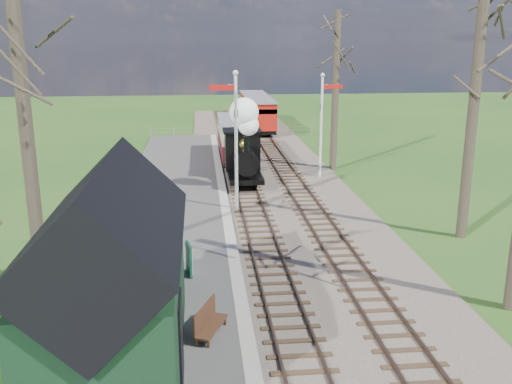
{
  "coord_description": "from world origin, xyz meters",
  "views": [
    {
      "loc": [
        -2.26,
        -8.12,
        7.52
      ],
      "look_at": [
        -0.09,
        13.56,
        1.6
      ],
      "focal_mm": 40.0,
      "sensor_mm": 36.0,
      "label": 1
    }
  ],
  "objects_px": {
    "station_shed": "(112,279)",
    "person": "(174,309)",
    "sign_board": "(189,259)",
    "coach": "(236,138)",
    "red_carriage_b": "(254,107)",
    "semaphore_near": "(234,132)",
    "semaphore_far": "(323,118)",
    "locomotive": "(244,147)",
    "red_carriage_a": "(260,115)",
    "bench": "(208,321)"
  },
  "relations": [
    {
      "from": "station_shed",
      "to": "red_carriage_b",
      "type": "bearing_deg",
      "value": 79.82
    },
    {
      "from": "station_shed",
      "to": "sign_board",
      "type": "distance_m",
      "value": 5.35
    },
    {
      "from": "semaphore_far",
      "to": "red_carriage_b",
      "type": "distance_m",
      "value": 20.57
    },
    {
      "from": "semaphore_near",
      "to": "coach",
      "type": "height_order",
      "value": "semaphore_near"
    },
    {
      "from": "person",
      "to": "red_carriage_b",
      "type": "bearing_deg",
      "value": -31.23
    },
    {
      "from": "coach",
      "to": "semaphore_far",
      "type": "bearing_deg",
      "value": -47.22
    },
    {
      "from": "sign_board",
      "to": "bench",
      "type": "bearing_deg",
      "value": -82.42
    },
    {
      "from": "semaphore_far",
      "to": "person",
      "type": "xyz_separation_m",
      "value": [
        -7.39,
        -16.96,
        -2.42
      ]
    },
    {
      "from": "semaphore_near",
      "to": "red_carriage_b",
      "type": "xyz_separation_m",
      "value": [
        3.37,
        26.42,
        -2.07
      ]
    },
    {
      "from": "semaphore_far",
      "to": "red_carriage_b",
      "type": "relative_size",
      "value": 1.08
    },
    {
      "from": "semaphore_near",
      "to": "red_carriage_b",
      "type": "height_order",
      "value": "semaphore_near"
    },
    {
      "from": "coach",
      "to": "sign_board",
      "type": "distance_m",
      "value": 18.08
    },
    {
      "from": "station_shed",
      "to": "person",
      "type": "xyz_separation_m",
      "value": [
        1.28,
        1.05,
        -1.33
      ]
    },
    {
      "from": "semaphore_far",
      "to": "red_carriage_a",
      "type": "relative_size",
      "value": 1.08
    },
    {
      "from": "red_carriage_a",
      "to": "red_carriage_b",
      "type": "xyz_separation_m",
      "value": [
        0.0,
        5.5,
        0.0
      ]
    },
    {
      "from": "coach",
      "to": "red_carriage_b",
      "type": "height_order",
      "value": "red_carriage_b"
    },
    {
      "from": "coach",
      "to": "person",
      "type": "relative_size",
      "value": 4.96
    },
    {
      "from": "red_carriage_a",
      "to": "red_carriage_b",
      "type": "height_order",
      "value": "same"
    },
    {
      "from": "station_shed",
      "to": "locomotive",
      "type": "bearing_deg",
      "value": 75.58
    },
    {
      "from": "semaphore_near",
      "to": "locomotive",
      "type": "bearing_deg",
      "value": 80.77
    },
    {
      "from": "red_carriage_b",
      "to": "sign_board",
      "type": "bearing_deg",
      "value": -98.96
    },
    {
      "from": "locomotive",
      "to": "coach",
      "type": "relative_size",
      "value": 0.62
    },
    {
      "from": "coach",
      "to": "red_carriage_a",
      "type": "relative_size",
      "value": 1.37
    },
    {
      "from": "coach",
      "to": "red_carriage_a",
      "type": "height_order",
      "value": "red_carriage_a"
    },
    {
      "from": "semaphore_far",
      "to": "sign_board",
      "type": "distance_m",
      "value": 15.14
    },
    {
      "from": "red_carriage_b",
      "to": "semaphore_near",
      "type": "bearing_deg",
      "value": -97.27
    },
    {
      "from": "semaphore_near",
      "to": "coach",
      "type": "bearing_deg",
      "value": 85.9
    },
    {
      "from": "sign_board",
      "to": "person",
      "type": "height_order",
      "value": "person"
    },
    {
      "from": "semaphore_near",
      "to": "sign_board",
      "type": "bearing_deg",
      "value": -105.08
    },
    {
      "from": "station_shed",
      "to": "sign_board",
      "type": "bearing_deg",
      "value": 71.74
    },
    {
      "from": "red_carriage_a",
      "to": "bench",
      "type": "xyz_separation_m",
      "value": [
        -4.78,
        -31.9,
        -0.97
      ]
    },
    {
      "from": "bench",
      "to": "locomotive",
      "type": "bearing_deg",
      "value": 82.12
    },
    {
      "from": "semaphore_far",
      "to": "locomotive",
      "type": "bearing_deg",
      "value": -163.03
    },
    {
      "from": "semaphore_far",
      "to": "red_carriage_b",
      "type": "bearing_deg",
      "value": 94.97
    },
    {
      "from": "red_carriage_a",
      "to": "red_carriage_b",
      "type": "bearing_deg",
      "value": 90.0
    },
    {
      "from": "station_shed",
      "to": "red_carriage_a",
      "type": "relative_size",
      "value": 1.19
    },
    {
      "from": "red_carriage_b",
      "to": "person",
      "type": "relative_size",
      "value": 3.61
    },
    {
      "from": "red_carriage_a",
      "to": "person",
      "type": "bearing_deg",
      "value": -100.0
    },
    {
      "from": "locomotive",
      "to": "sign_board",
      "type": "bearing_deg",
      "value": -102.8
    },
    {
      "from": "coach",
      "to": "bench",
      "type": "relative_size",
      "value": 5.03
    },
    {
      "from": "red_carriage_b",
      "to": "bench",
      "type": "distance_m",
      "value": 37.72
    },
    {
      "from": "red_carriage_a",
      "to": "red_carriage_b",
      "type": "relative_size",
      "value": 1.0
    },
    {
      "from": "locomotive",
      "to": "coach",
      "type": "xyz_separation_m",
      "value": [
        0.01,
        6.06,
        -0.56
      ]
    },
    {
      "from": "semaphore_far",
      "to": "red_carriage_a",
      "type": "height_order",
      "value": "semaphore_far"
    },
    {
      "from": "station_shed",
      "to": "locomotive",
      "type": "relative_size",
      "value": 1.38
    },
    {
      "from": "semaphore_far",
      "to": "red_carriage_a",
      "type": "bearing_deg",
      "value": 96.78
    },
    {
      "from": "semaphore_near",
      "to": "bench",
      "type": "height_order",
      "value": "semaphore_near"
    },
    {
      "from": "red_carriage_a",
      "to": "person",
      "type": "height_order",
      "value": "red_carriage_a"
    },
    {
      "from": "semaphore_near",
      "to": "semaphore_far",
      "type": "bearing_deg",
      "value": 49.4
    },
    {
      "from": "bench",
      "to": "station_shed",
      "type": "bearing_deg",
      "value": -154.39
    }
  ]
}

